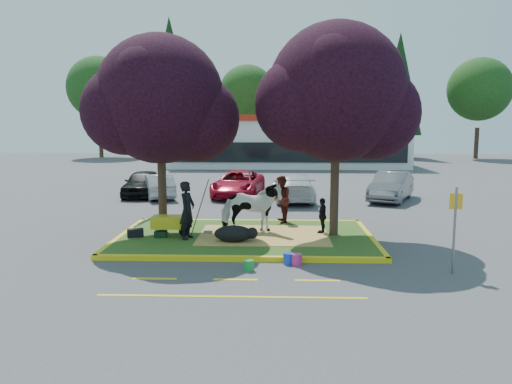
{
  "coord_description": "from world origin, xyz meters",
  "views": [
    {
      "loc": [
        0.93,
        -15.95,
        3.83
      ],
      "look_at": [
        0.33,
        0.5,
        1.51
      ],
      "focal_mm": 35.0,
      "sensor_mm": 36.0,
      "label": 1
    }
  ],
  "objects_px": {
    "bucket_green": "(249,265)",
    "cow": "(251,208)",
    "car_silver": "(158,186)",
    "handler": "(187,210)",
    "calf": "(234,234)",
    "bucket_blue": "(288,259)",
    "bucket_pink": "(297,259)",
    "sign_post": "(455,221)",
    "car_black": "(143,183)",
    "wheelbarrow": "(168,222)"
  },
  "relations": [
    {
      "from": "bucket_green",
      "to": "cow",
      "type": "bearing_deg",
      "value": 91.76
    },
    {
      "from": "car_silver",
      "to": "handler",
      "type": "bearing_deg",
      "value": 87.79
    },
    {
      "from": "calf",
      "to": "cow",
      "type": "bearing_deg",
      "value": 94.58
    },
    {
      "from": "bucket_green",
      "to": "bucket_blue",
      "type": "xyz_separation_m",
      "value": [
        1.05,
        0.64,
        0.01
      ]
    },
    {
      "from": "handler",
      "to": "bucket_pink",
      "type": "distance_m",
      "value": 4.17
    },
    {
      "from": "cow",
      "to": "calf",
      "type": "distance_m",
      "value": 1.51
    },
    {
      "from": "bucket_green",
      "to": "car_black",
      "type": "distance_m",
      "value": 14.32
    },
    {
      "from": "bucket_blue",
      "to": "car_black",
      "type": "height_order",
      "value": "car_black"
    },
    {
      "from": "wheelbarrow",
      "to": "bucket_green",
      "type": "xyz_separation_m",
      "value": [
        2.78,
        -3.2,
        -0.47
      ]
    },
    {
      "from": "sign_post",
      "to": "bucket_blue",
      "type": "relative_size",
      "value": 7.2
    },
    {
      "from": "calf",
      "to": "handler",
      "type": "bearing_deg",
      "value": -169.11
    },
    {
      "from": "cow",
      "to": "bucket_pink",
      "type": "height_order",
      "value": "cow"
    },
    {
      "from": "wheelbarrow",
      "to": "sign_post",
      "type": "bearing_deg",
      "value": -20.56
    },
    {
      "from": "bucket_blue",
      "to": "car_silver",
      "type": "distance_m",
      "value": 13.29
    },
    {
      "from": "car_black",
      "to": "calf",
      "type": "bearing_deg",
      "value": -63.51
    },
    {
      "from": "cow",
      "to": "bucket_green",
      "type": "height_order",
      "value": "cow"
    },
    {
      "from": "cow",
      "to": "wheelbarrow",
      "type": "bearing_deg",
      "value": 98.43
    },
    {
      "from": "wheelbarrow",
      "to": "car_black",
      "type": "distance_m",
      "value": 10.29
    },
    {
      "from": "car_silver",
      "to": "bucket_blue",
      "type": "bearing_deg",
      "value": 97.66
    },
    {
      "from": "handler",
      "to": "car_black",
      "type": "xyz_separation_m",
      "value": [
        -4.09,
        10.04,
        -0.39
      ]
    },
    {
      "from": "cow",
      "to": "sign_post",
      "type": "distance_m",
      "value": 6.57
    },
    {
      "from": "bucket_blue",
      "to": "calf",
      "type": "bearing_deg",
      "value": 131.56
    },
    {
      "from": "calf",
      "to": "wheelbarrow",
      "type": "height_order",
      "value": "wheelbarrow"
    },
    {
      "from": "wheelbarrow",
      "to": "car_silver",
      "type": "relative_size",
      "value": 0.48
    },
    {
      "from": "cow",
      "to": "bucket_green",
      "type": "relative_size",
      "value": 7.12
    },
    {
      "from": "handler",
      "to": "sign_post",
      "type": "bearing_deg",
      "value": -95.94
    },
    {
      "from": "car_silver",
      "to": "cow",
      "type": "bearing_deg",
      "value": 100.33
    },
    {
      "from": "bucket_green",
      "to": "sign_post",
      "type": "bearing_deg",
      "value": -0.54
    },
    {
      "from": "calf",
      "to": "bucket_pink",
      "type": "distance_m",
      "value": 2.71
    },
    {
      "from": "bucket_pink",
      "to": "sign_post",
      "type": "bearing_deg",
      "value": -8.75
    },
    {
      "from": "cow",
      "to": "bucket_blue",
      "type": "relative_size",
      "value": 6.5
    },
    {
      "from": "cow",
      "to": "bucket_pink",
      "type": "xyz_separation_m",
      "value": [
        1.38,
        -3.25,
        -0.84
      ]
    },
    {
      "from": "handler",
      "to": "bucket_pink",
      "type": "height_order",
      "value": "handler"
    },
    {
      "from": "handler",
      "to": "bucket_green",
      "type": "bearing_deg",
      "value": -128.07
    },
    {
      "from": "sign_post",
      "to": "bucket_blue",
      "type": "xyz_separation_m",
      "value": [
        -4.15,
        0.69,
        -1.2
      ]
    },
    {
      "from": "car_silver",
      "to": "bucket_green",
      "type": "bearing_deg",
      "value": 92.41
    },
    {
      "from": "handler",
      "to": "wheelbarrow",
      "type": "bearing_deg",
      "value": 80.91
    },
    {
      "from": "cow",
      "to": "wheelbarrow",
      "type": "height_order",
      "value": "cow"
    },
    {
      "from": "bucket_pink",
      "to": "calf",
      "type": "bearing_deg",
      "value": 133.78
    },
    {
      "from": "bucket_green",
      "to": "bucket_blue",
      "type": "bearing_deg",
      "value": 31.65
    },
    {
      "from": "calf",
      "to": "bucket_blue",
      "type": "relative_size",
      "value": 3.88
    },
    {
      "from": "bucket_green",
      "to": "car_silver",
      "type": "height_order",
      "value": "car_silver"
    },
    {
      "from": "cow",
      "to": "handler",
      "type": "xyz_separation_m",
      "value": [
        -1.97,
        -0.93,
        0.07
      ]
    },
    {
      "from": "bucket_blue",
      "to": "car_black",
      "type": "relative_size",
      "value": 0.08
    },
    {
      "from": "cow",
      "to": "bucket_blue",
      "type": "height_order",
      "value": "cow"
    },
    {
      "from": "calf",
      "to": "car_silver",
      "type": "xyz_separation_m",
      "value": [
        -4.63,
        9.85,
        0.19
      ]
    },
    {
      "from": "wheelbarrow",
      "to": "bucket_green",
      "type": "distance_m",
      "value": 4.27
    },
    {
      "from": "car_black",
      "to": "car_silver",
      "type": "relative_size",
      "value": 1.08
    },
    {
      "from": "cow",
      "to": "calf",
      "type": "bearing_deg",
      "value": 155.33
    },
    {
      "from": "calf",
      "to": "sign_post",
      "type": "bearing_deg",
      "value": 1.15
    }
  ]
}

